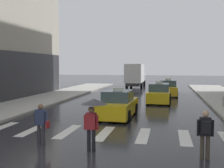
{
  "coord_description": "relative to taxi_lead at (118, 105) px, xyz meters",
  "views": [
    {
      "loc": [
        2.84,
        -9.19,
        3.14
      ],
      "look_at": [
        -0.67,
        8.0,
        1.95
      ],
      "focal_mm": 43.98,
      "sensor_mm": 36.0,
      "label": 1
    }
  ],
  "objects": [
    {
      "name": "ground_plane",
      "position": [
        0.11,
        -7.19,
        -0.72
      ],
      "size": [
        160.0,
        160.0,
        0.0
      ],
      "primitive_type": "plane",
      "color": "#26262B"
    },
    {
      "name": "crosswalk_markings",
      "position": [
        0.11,
        -4.19,
        -0.72
      ],
      "size": [
        11.3,
        2.8,
        0.01
      ],
      "color": "silver",
      "rests_on": "ground"
    },
    {
      "name": "taxi_lead",
      "position": [
        0.0,
        0.0,
        0.0
      ],
      "size": [
        2.04,
        4.59,
        1.8
      ],
      "color": "yellow",
      "rests_on": "ground"
    },
    {
      "name": "taxi_second",
      "position": [
        2.25,
        7.14,
        0.0
      ],
      "size": [
        2.02,
        4.58,
        1.8
      ],
      "color": "yellow",
      "rests_on": "ground"
    },
    {
      "name": "taxi_third",
      "position": [
        2.98,
        12.76,
        0.0
      ],
      "size": [
        1.99,
        4.57,
        1.8
      ],
      "color": "gold",
      "rests_on": "ground"
    },
    {
      "name": "box_truck",
      "position": [
        -1.52,
        21.98,
        1.13
      ],
      "size": [
        2.29,
        7.54,
        3.35
      ],
      "color": "#2D2D2D",
      "rests_on": "ground"
    },
    {
      "name": "pedestrian_with_umbrella",
      "position": [
        0.31,
        -6.87,
        0.79
      ],
      "size": [
        0.96,
        0.96,
        1.94
      ],
      "color": "black",
      "rests_on": "ground"
    },
    {
      "name": "pedestrian_with_backpack",
      "position": [
        4.19,
        -7.01,
        0.25
      ],
      "size": [
        0.55,
        0.43,
        1.65
      ],
      "color": "#473D33",
      "rests_on": "ground"
    },
    {
      "name": "pedestrian_with_handbag",
      "position": [
        -1.88,
        -6.56,
        0.21
      ],
      "size": [
        0.6,
        0.24,
        1.65
      ],
      "color": "#333338",
      "rests_on": "ground"
    }
  ]
}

